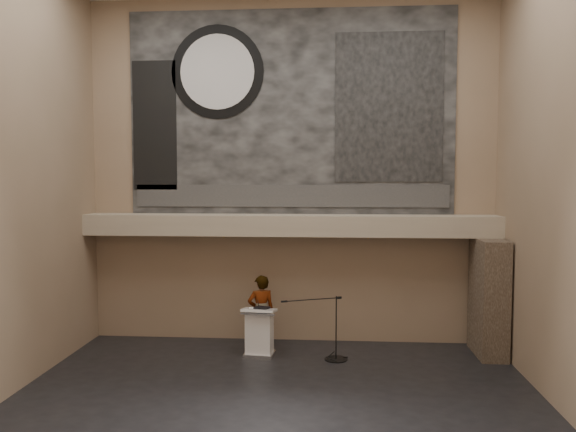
{
  "coord_description": "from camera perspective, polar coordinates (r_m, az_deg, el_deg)",
  "views": [
    {
      "loc": [
        0.96,
        -9.93,
        4.12
      ],
      "look_at": [
        0.0,
        3.2,
        3.2
      ],
      "focal_mm": 35.0,
      "sensor_mm": 36.0,
      "label": 1
    }
  ],
  "objects": [
    {
      "name": "mic_stand",
      "position": [
        13.03,
        4.7,
        -13.43
      ],
      "size": [
        1.46,
        0.74,
        1.45
      ],
      "rotation": [
        0.0,
        0.0,
        0.37
      ],
      "color": "black",
      "rests_on": "floor"
    },
    {
      "name": "binder",
      "position": [
        13.06,
        -2.67,
        -9.3
      ],
      "size": [
        0.39,
        0.35,
        0.04
      ],
      "primitive_type": "cube",
      "rotation": [
        0.0,
        0.0,
        -0.36
      ],
      "color": "black",
      "rests_on": "lectern"
    },
    {
      "name": "speaker_person",
      "position": [
        13.57,
        -2.76,
        -9.75
      ],
      "size": [
        0.76,
        0.63,
        1.79
      ],
      "primitive_type": "imported",
      "rotation": [
        0.0,
        0.0,
        3.5
      ],
      "color": "white",
      "rests_on": "floor"
    },
    {
      "name": "wall_right",
      "position": [
        10.72,
        26.4,
        4.28
      ],
      "size": [
        0.02,
        8.0,
        8.5
      ],
      "primitive_type": "cube",
      "color": "#866E55",
      "rests_on": "floor"
    },
    {
      "name": "banner_text_strip",
      "position": [
        13.9,
        0.22,
        2.06
      ],
      "size": [
        7.76,
        0.02,
        0.55
      ],
      "primitive_type": "cube",
      "color": "#303030",
      "rests_on": "banner"
    },
    {
      "name": "wall_front",
      "position": [
        6.01,
        -5.05,
        5.22
      ],
      "size": [
        10.0,
        0.02,
        8.5
      ],
      "primitive_type": "cube",
      "color": "#866E55",
      "rests_on": "floor"
    },
    {
      "name": "banner_brick_print",
      "position": [
        14.58,
        -13.4,
        8.93
      ],
      "size": [
        1.1,
        0.02,
        3.2
      ],
      "primitive_type": "cube",
      "color": "black",
      "rests_on": "banner"
    },
    {
      "name": "banner_building_print",
      "position": [
        14.03,
        10.23,
        10.81
      ],
      "size": [
        2.6,
        0.02,
        3.6
      ],
      "primitive_type": "cube",
      "color": "black",
      "rests_on": "banner"
    },
    {
      "name": "banner_clock_face",
      "position": [
        14.34,
        -7.21,
        14.33
      ],
      "size": [
        1.84,
        0.02,
        1.84
      ],
      "primitive_type": "cylinder",
      "rotation": [
        1.57,
        0.0,
        0.0
      ],
      "color": "silver",
      "rests_on": "banner"
    },
    {
      "name": "banner_clock_rim",
      "position": [
        14.36,
        -7.19,
        14.32
      ],
      "size": [
        2.3,
        0.02,
        2.3
      ],
      "primitive_type": "cylinder",
      "rotation": [
        1.57,
        0.0,
        0.0
      ],
      "color": "black",
      "rests_on": "banner"
    },
    {
      "name": "wall_left",
      "position": [
        11.58,
        -26.88,
        4.21
      ],
      "size": [
        0.02,
        8.0,
        8.5
      ],
      "primitive_type": "cube",
      "color": "#866E55",
      "rests_on": "floor"
    },
    {
      "name": "floor",
      "position": [
        10.79,
        -1.31,
        -18.45
      ],
      "size": [
        10.0,
        10.0,
        0.0
      ],
      "primitive_type": "plane",
      "color": "black",
      "rests_on": "ground"
    },
    {
      "name": "papers",
      "position": [
        13.05,
        -3.45,
        -9.38
      ],
      "size": [
        0.28,
        0.35,
        0.0
      ],
      "primitive_type": "cube",
      "rotation": [
        0.0,
        0.0,
        0.18
      ],
      "color": "white",
      "rests_on": "lectern"
    },
    {
      "name": "lectern",
      "position": [
        13.19,
        -2.92,
        -11.7
      ],
      "size": [
        0.81,
        0.62,
        1.14
      ],
      "rotation": [
        0.0,
        0.0,
        -0.12
      ],
      "color": "silver",
      "rests_on": "floor"
    },
    {
      "name": "sprinkler_right",
      "position": [
        13.59,
        8.13,
        -2.17
      ],
      "size": [
        0.04,
        0.04,
        0.06
      ],
      "primitive_type": "cylinder",
      "color": "#B2893D",
      "rests_on": "soffit"
    },
    {
      "name": "soffit",
      "position": [
        13.61,
        0.12,
        -0.93
      ],
      "size": [
        10.0,
        0.8,
        0.5
      ],
      "primitive_type": "cube",
      "color": "tan",
      "rests_on": "wall_back"
    },
    {
      "name": "sprinkler_left",
      "position": [
        13.79,
        -6.54,
        -2.06
      ],
      "size": [
        0.04,
        0.04,
        0.06
      ],
      "primitive_type": "cylinder",
      "color": "#B2893D",
      "rests_on": "soffit"
    },
    {
      "name": "stone_pier",
      "position": [
        13.87,
        19.71,
        -7.76
      ],
      "size": [
        0.6,
        1.4,
        2.7
      ],
      "primitive_type": "cube",
      "color": "#3F3127",
      "rests_on": "floor"
    },
    {
      "name": "wall_back",
      "position": [
        13.96,
        0.24,
        4.53
      ],
      "size": [
        10.0,
        0.02,
        8.5
      ],
      "primitive_type": "cube",
      "color": "#866E55",
      "rests_on": "floor"
    },
    {
      "name": "banner",
      "position": [
        14.02,
        0.23,
        10.47
      ],
      "size": [
        8.0,
        0.05,
        5.0
      ],
      "primitive_type": "cube",
      "color": "black",
      "rests_on": "wall_back"
    }
  ]
}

